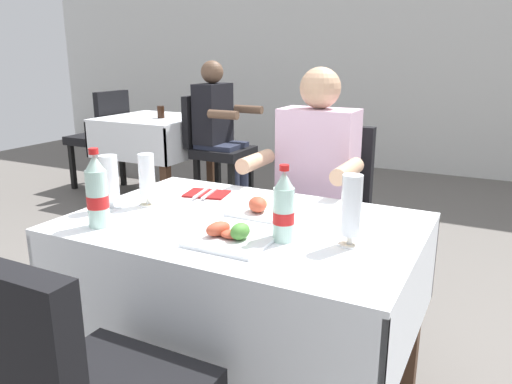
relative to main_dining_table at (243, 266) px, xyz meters
The scene contains 17 objects.
back_wall 4.52m from the main_dining_table, 89.91° to the left, with size 11.00×0.12×3.08m, color silver.
main_dining_table is the anchor object (origin of this frame).
chair_far_diner_seat 0.80m from the main_dining_table, 90.00° to the left, with size 0.44×0.50×0.97m.
seated_diner_far 0.71m from the main_dining_table, 90.26° to the left, with size 0.50×0.46×1.26m.
plate_near_camera 0.27m from the main_dining_table, 71.54° to the right, with size 0.24×0.24×0.06m.
plate_far_diner 0.22m from the main_dining_table, 79.44° to the left, with size 0.22×0.22×0.07m.
beer_glass_left 0.50m from the main_dining_table, behind, with size 0.07×0.07×0.20m.
beer_glass_middle 0.59m from the main_dining_table, 167.95° to the right, with size 0.07×0.07×0.21m.
beer_glass_right 0.49m from the main_dining_table, ahead, with size 0.07×0.07×0.22m.
cola_bottle_primary 0.36m from the main_dining_table, 28.34° to the right, with size 0.07×0.07×0.24m.
cola_bottle_secondary 0.57m from the main_dining_table, 146.13° to the right, with size 0.07×0.07×0.27m.
napkin_cutlery_set 0.41m from the main_dining_table, 142.76° to the left, with size 0.19×0.20×0.01m.
background_dining_table 3.06m from the main_dining_table, 134.22° to the left, with size 0.88×0.84×0.75m.
background_chair_left 3.54m from the main_dining_table, 141.78° to the left, with size 0.50×0.44×0.97m.
background_chair_right 2.64m from the main_dining_table, 124.07° to the left, with size 0.50×0.44×0.97m.
background_patron 2.62m from the main_dining_table, 123.18° to the left, with size 0.46×0.50×1.26m.
background_table_tumbler 2.97m from the main_dining_table, 133.10° to the left, with size 0.06×0.06×0.11m, color black.
Camera 1 is at (0.79, -1.52, 1.32)m, focal length 35.00 mm.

